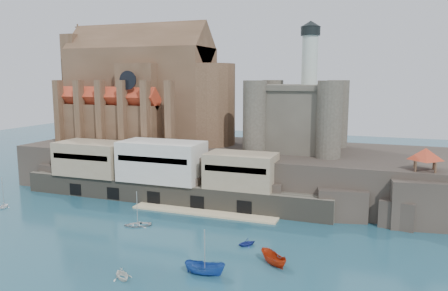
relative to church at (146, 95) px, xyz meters
name	(u,v)px	position (x,y,z in m)	size (l,w,h in m)	color
ground	(149,244)	(24.13, -41.85, -22.13)	(300.00, 300.00, 0.00)	#1A4455
promontory	(229,167)	(23.94, -2.48, -17.20)	(100.00, 36.00, 10.00)	#2A2420
quay	(160,173)	(13.94, -18.78, -16.06)	(70.00, 12.00, 13.05)	#5C574A
church	(146,95)	(0.00, 0.00, 0.00)	(47.00, 25.93, 30.51)	brown
castle_keep	(298,114)	(40.21, -0.78, -3.81)	(21.20, 21.20, 29.30)	#484339
rock_outcrop	(422,203)	(66.13, -16.01, -18.11)	(14.50, 10.50, 8.70)	#2A2420
pavilion	(426,156)	(66.13, -15.85, -9.40)	(6.40, 6.40, 5.40)	brown
boat_1	(122,279)	(27.04, -53.92, -22.13)	(2.97, 1.81, 3.44)	white
boat_2	(205,274)	(36.93, -48.95, -22.13)	(2.19, 2.25, 5.82)	#214C9F
boat_4	(4,208)	(-14.01, -34.69, -22.13)	(2.52, 1.54, 2.92)	white
boat_5	(273,264)	(44.85, -42.45, -22.13)	(1.99, 2.04, 5.29)	#B22F0E
boat_6	(138,226)	(17.80, -34.83, -22.13)	(3.54, 1.03, 4.95)	silver
boat_7	(247,245)	(39.21, -37.05, -22.13)	(2.61, 1.59, 3.03)	navy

